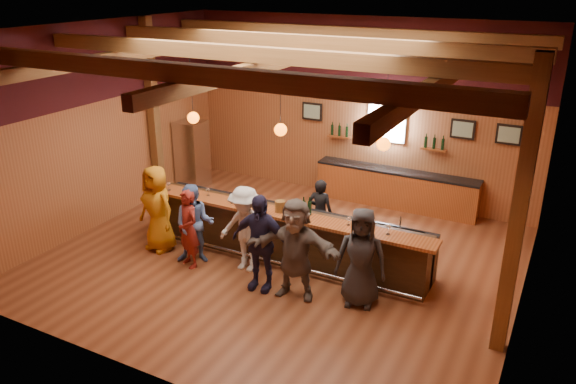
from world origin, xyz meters
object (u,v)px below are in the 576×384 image
object	(u,v)px
customer_navy	(260,242)
ice_bucket	(280,206)
customer_denim	(195,224)
customer_dark	(361,258)
stainless_fridge	(192,154)
customer_orange	(157,208)
customer_white	(245,229)
customer_brown	(295,249)
bottle_a	(304,207)
customer_redvest	(188,229)
back_bar_cabinet	(395,188)
bar_counter	(285,233)
bartender	(320,212)

from	to	relation	value
customer_navy	ice_bucket	size ratio (longest dim) A/B	8.46
customer_denim	customer_dark	world-z (taller)	customer_dark
customer_denim	stainless_fridge	bearing A→B (deg)	101.13
customer_orange	customer_white	bearing A→B (deg)	12.73
customer_brown	bottle_a	xyz separation A→B (m)	(-0.38, 1.09, 0.31)
customer_white	customer_denim	bearing A→B (deg)	-168.40
customer_orange	customer_dark	distance (m)	4.46
customer_redvest	customer_navy	world-z (taller)	customer_navy
back_bar_cabinet	customer_redvest	distance (m)	5.49
customer_white	customer_navy	xyz separation A→B (m)	(0.60, -0.48, 0.06)
customer_denim	back_bar_cabinet	bearing A→B (deg)	33.91
bottle_a	customer_white	bearing A→B (deg)	-143.68
bar_counter	customer_navy	size ratio (longest dim) A/B	3.42
customer_white	customer_navy	distance (m)	0.77
customer_denim	bottle_a	xyz separation A→B (m)	(1.96, 0.86, 0.43)
stainless_fridge	customer_navy	xyz separation A→B (m)	(4.29, -3.76, 0.02)
customer_white	bartender	xyz separation A→B (m)	(0.82, 1.66, -0.12)
bar_counter	ice_bucket	size ratio (longest dim) A/B	28.95
customer_navy	customer_redvest	bearing A→B (deg)	172.15
customer_brown	customer_dark	distance (m)	1.15
customer_denim	bartender	bearing A→B (deg)	18.55
customer_redvest	bartender	distance (m)	2.78
customer_brown	customer_orange	bearing A→B (deg)	166.64
customer_orange	customer_denim	world-z (taller)	customer_orange
stainless_fridge	customer_white	xyz separation A→B (m)	(3.69, -3.29, -0.04)
back_bar_cabinet	stainless_fridge	bearing A→B (deg)	-168.07
customer_redvest	customer_brown	bearing A→B (deg)	24.11
customer_navy	bottle_a	bearing A→B (deg)	70.01
customer_dark	stainless_fridge	bearing A→B (deg)	138.34
back_bar_cabinet	customer_orange	world-z (taller)	customer_orange
customer_orange	back_bar_cabinet	bearing A→B (deg)	61.02
bartender	bar_counter	bearing A→B (deg)	58.71
back_bar_cabinet	ice_bucket	size ratio (longest dim) A/B	18.38
customer_redvest	customer_white	bearing A→B (deg)	44.82
customer_white	ice_bucket	size ratio (longest dim) A/B	7.89
customer_redvest	ice_bucket	distance (m)	1.84
stainless_fridge	customer_navy	world-z (taller)	customer_navy
stainless_fridge	bar_counter	bearing A→B (deg)	-30.76
bar_counter	customer_orange	bearing A→B (deg)	-159.49
ice_bucket	bottle_a	size ratio (longest dim) A/B	0.64
back_bar_cabinet	bottle_a	xyz separation A→B (m)	(-0.70, -3.74, 0.77)
bar_counter	customer_redvest	xyz separation A→B (m)	(-1.49, -1.22, 0.27)
customer_white	bartender	size ratio (longest dim) A/B	1.17
customer_white	ice_bucket	xyz separation A→B (m)	(0.46, 0.55, 0.36)
customer_denim	customer_brown	bearing A→B (deg)	-31.61
bar_counter	bartender	distance (m)	0.93
customer_brown	ice_bucket	distance (m)	1.30
bar_counter	back_bar_cabinet	world-z (taller)	bar_counter
customer_orange	customer_dark	xyz separation A→B (m)	(4.46, -0.04, -0.02)
bar_counter	customer_redvest	world-z (taller)	customer_redvest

